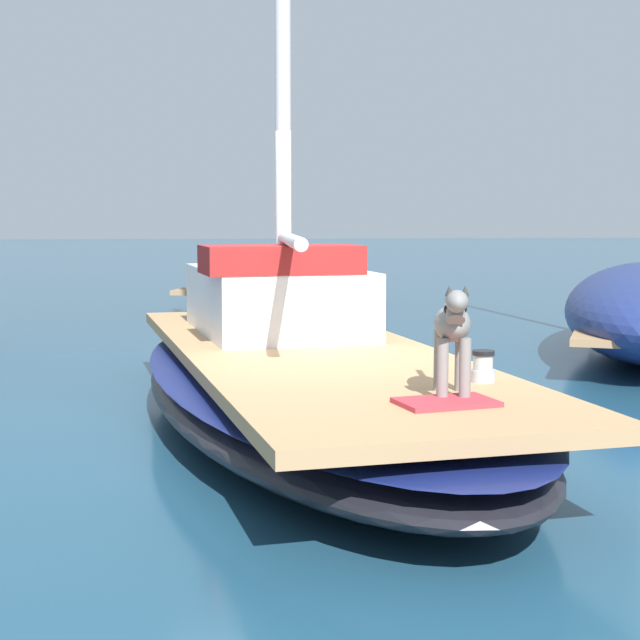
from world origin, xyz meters
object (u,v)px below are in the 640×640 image
Objects in this scene: deck_winch at (483,367)px; deck_towel at (446,402)px; sailboat_main at (309,388)px; dog_grey at (453,328)px; moored_boat_far_astern at (275,277)px.

deck_winch reaches higher than deck_towel.
deck_towel reaches higher than sailboat_main.
dog_grey is 0.48m from deck_towel.
deck_towel is 13.53m from moored_boat_far_astern.
deck_winch is at bearing 57.61° from dog_grey.
moored_boat_far_astern reaches higher than dog_grey.
dog_grey reaches higher than deck_winch.
sailboat_main is 2.41m from dog_grey.
dog_grey reaches higher than deck_towel.
sailboat_main is 2.00m from deck_winch.
dog_grey is (0.70, -2.18, 0.75)m from sailboat_main.
deck_towel is at bearing -88.38° from moored_boat_far_astern.
sailboat_main is at bearing 121.49° from deck_winch.
sailboat_main is 8.07× the size of dog_grey.
deck_towel is (-0.41, -0.75, -0.08)m from deck_winch.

